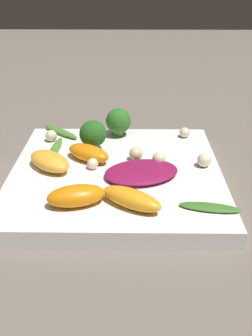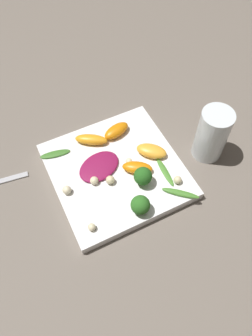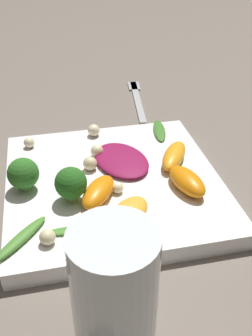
% 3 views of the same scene
% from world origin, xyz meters
% --- Properties ---
extents(ground_plane, '(2.40, 2.40, 0.00)m').
position_xyz_m(ground_plane, '(0.00, 0.00, 0.00)').
color(ground_plane, '#6B6056').
extents(plate, '(0.25, 0.25, 0.02)m').
position_xyz_m(plate, '(0.00, 0.00, 0.01)').
color(plate, white).
rests_on(plate, ground_plane).
extents(drinking_glass, '(0.06, 0.06, 0.12)m').
position_xyz_m(drinking_glass, '(-0.03, -0.20, 0.06)').
color(drinking_glass, white).
rests_on(drinking_glass, ground_plane).
extents(fork, '(0.04, 0.17, 0.01)m').
position_xyz_m(fork, '(0.09, 0.27, 0.00)').
color(fork, '#B2B2B7').
rests_on(fork, ground_plane).
extents(radicchio_leaf_0, '(0.08, 0.10, 0.01)m').
position_xyz_m(radicchio_leaf_0, '(0.02, 0.03, 0.03)').
color(radicchio_leaf_0, maroon).
rests_on(radicchio_leaf_0, plate).
extents(orange_segment_0, '(0.06, 0.06, 0.02)m').
position_xyz_m(orange_segment_0, '(-0.02, -0.04, 0.03)').
color(orange_segment_0, orange).
rests_on(orange_segment_0, plate).
extents(orange_segment_1, '(0.06, 0.07, 0.02)m').
position_xyz_m(orange_segment_1, '(0.08, 0.02, 0.03)').
color(orange_segment_1, orange).
rests_on(orange_segment_1, plate).
extents(orange_segment_2, '(0.04, 0.07, 0.02)m').
position_xyz_m(orange_segment_2, '(0.08, -0.04, 0.03)').
color(orange_segment_2, orange).
rests_on(orange_segment_2, plate).
extents(orange_segment_3, '(0.07, 0.07, 0.02)m').
position_xyz_m(orange_segment_3, '(0.00, -0.08, 0.03)').
color(orange_segment_3, '#FCAD33').
rests_on(orange_segment_3, plate).
extents(broccoli_floret_0, '(0.04, 0.04, 0.04)m').
position_xyz_m(broccoli_floret_0, '(-0.05, -0.03, 0.04)').
color(broccoli_floret_0, '#84AD5B').
rests_on(broccoli_floret_0, plate).
extents(broccoli_floret_1, '(0.04, 0.04, 0.04)m').
position_xyz_m(broccoli_floret_1, '(-0.10, -0.00, 0.04)').
color(broccoli_floret_1, '#7A9E51').
rests_on(broccoli_floret_1, plate).
extents(arugula_sprig_0, '(0.03, 0.06, 0.00)m').
position_xyz_m(arugula_sprig_0, '(0.09, 0.10, 0.02)').
color(arugula_sprig_0, '#3D7528').
rests_on(arugula_sprig_0, plate).
extents(arugula_sprig_1, '(0.06, 0.06, 0.01)m').
position_xyz_m(arugula_sprig_1, '(-0.11, -0.08, 0.02)').
color(arugula_sprig_1, '#47842D').
rests_on(arugula_sprig_1, plate).
extents(arugula_sprig_2, '(0.07, 0.02, 0.00)m').
position_xyz_m(arugula_sprig_2, '(-0.05, -0.08, 0.02)').
color(arugula_sprig_2, '#47842D').
rests_on(arugula_sprig_2, plate).
extents(macadamia_nut_0, '(0.02, 0.02, 0.02)m').
position_xyz_m(macadamia_nut_0, '(-0.02, 0.02, 0.03)').
color(macadamia_nut_0, beige).
rests_on(macadamia_nut_0, plate).
extents(macadamia_nut_1, '(0.02, 0.02, 0.02)m').
position_xyz_m(macadamia_nut_1, '(-0.08, -0.09, 0.03)').
color(macadamia_nut_1, beige).
rests_on(macadamia_nut_1, plate).
extents(macadamia_nut_2, '(0.01, 0.01, 0.01)m').
position_xyz_m(macadamia_nut_2, '(-0.10, 0.09, 0.03)').
color(macadamia_nut_2, beige).
rests_on(macadamia_nut_2, plate).
extents(macadamia_nut_3, '(0.02, 0.02, 0.02)m').
position_xyz_m(macadamia_nut_3, '(-0.01, 0.05, 0.03)').
color(macadamia_nut_3, beige).
rests_on(macadamia_nut_3, plate).
extents(macadamia_nut_4, '(0.02, 0.02, 0.02)m').
position_xyz_m(macadamia_nut_4, '(-0.01, 0.11, 0.03)').
color(macadamia_nut_4, beige).
rests_on(macadamia_nut_4, plate).
extents(macadamia_nut_5, '(0.01, 0.01, 0.01)m').
position_xyz_m(macadamia_nut_5, '(-0.00, -0.03, 0.03)').
color(macadamia_nut_5, beige).
rests_on(macadamia_nut_5, plate).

